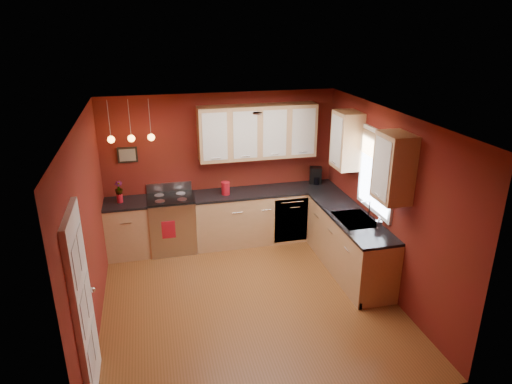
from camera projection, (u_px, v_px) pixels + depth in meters
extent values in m
plane|color=brown|center=(248.00, 299.00, 6.47)|extent=(4.20, 4.20, 0.00)
cube|color=silver|center=(247.00, 118.00, 5.54)|extent=(4.00, 4.20, 0.02)
cube|color=maroon|center=(222.00, 168.00, 7.91)|extent=(4.00, 0.02, 2.60)
cube|color=maroon|center=(298.00, 307.00, 4.10)|extent=(4.00, 0.02, 2.60)
cube|color=maroon|center=(88.00, 231.00, 5.57)|extent=(0.02, 4.20, 2.60)
cube|color=maroon|center=(386.00, 202.00, 6.44)|extent=(0.02, 4.20, 2.60)
cube|color=tan|center=(128.00, 229.00, 7.59)|extent=(0.70, 0.60, 0.90)
cube|color=tan|center=(266.00, 216.00, 8.10)|extent=(2.54, 0.60, 0.90)
cube|color=tan|center=(349.00, 244.00, 7.09)|extent=(0.60, 2.10, 0.90)
cube|color=black|center=(125.00, 203.00, 7.42)|extent=(0.70, 0.62, 0.04)
cube|color=black|center=(266.00, 191.00, 7.94)|extent=(2.54, 0.62, 0.04)
cube|color=black|center=(351.00, 216.00, 6.92)|extent=(0.62, 2.10, 0.04)
cube|color=#ADACB1|center=(172.00, 224.00, 7.74)|extent=(0.76, 0.64, 0.92)
cube|color=black|center=(174.00, 231.00, 7.46)|extent=(0.55, 0.02, 0.32)
cylinder|color=#ADACB1|center=(173.00, 218.00, 7.37)|extent=(0.60, 0.02, 0.02)
cube|color=black|center=(171.00, 198.00, 7.57)|extent=(0.76, 0.60, 0.03)
cylinder|color=#98989D|center=(160.00, 201.00, 7.40)|extent=(0.16, 0.16, 0.01)
cylinder|color=#98989D|center=(182.00, 199.00, 7.48)|extent=(0.16, 0.16, 0.01)
cylinder|color=#98989D|center=(159.00, 195.00, 7.65)|extent=(0.16, 0.16, 0.01)
cylinder|color=#98989D|center=(181.00, 193.00, 7.73)|extent=(0.16, 0.16, 0.01)
cube|color=#ADACB1|center=(169.00, 187.00, 7.81)|extent=(0.76, 0.04, 0.16)
cube|color=#ADACB1|center=(291.00, 220.00, 7.92)|extent=(0.60, 0.02, 0.80)
cube|color=#98989D|center=(355.00, 221.00, 6.79)|extent=(0.50, 0.70, 0.05)
cube|color=black|center=(350.00, 217.00, 6.95)|extent=(0.42, 0.30, 0.02)
cube|color=black|center=(360.00, 226.00, 6.64)|extent=(0.42, 0.30, 0.02)
cylinder|color=silver|center=(369.00, 209.00, 6.78)|extent=(0.02, 0.02, 0.28)
cylinder|color=silver|center=(366.00, 201.00, 6.71)|extent=(0.16, 0.02, 0.02)
cube|color=white|center=(377.00, 172.00, 6.59)|extent=(0.04, 1.02, 1.22)
cube|color=white|center=(376.00, 173.00, 6.58)|extent=(0.01, 0.90, 1.10)
cube|color=#A37C51|center=(377.00, 148.00, 6.45)|extent=(0.02, 0.96, 0.36)
cube|color=white|center=(83.00, 306.00, 4.59)|extent=(0.06, 0.82, 2.05)
cube|color=silver|center=(76.00, 264.00, 4.22)|extent=(0.00, 0.28, 0.40)
cube|color=silver|center=(81.00, 247.00, 4.55)|extent=(0.00, 0.28, 0.40)
cube|color=silver|center=(84.00, 314.00, 4.42)|extent=(0.00, 0.28, 0.40)
cube|color=silver|center=(88.00, 294.00, 4.75)|extent=(0.00, 0.28, 0.40)
cube|color=silver|center=(92.00, 359.00, 4.62)|extent=(0.00, 0.28, 0.40)
cube|color=silver|center=(95.00, 337.00, 4.94)|extent=(0.00, 0.28, 0.40)
sphere|color=silver|center=(93.00, 290.00, 4.91)|extent=(0.06, 0.06, 0.06)
cube|color=tan|center=(258.00, 132.00, 7.66)|extent=(2.00, 0.35, 0.90)
cube|color=tan|center=(368.00, 153.00, 6.47)|extent=(0.35, 1.95, 0.90)
cube|color=black|center=(127.00, 155.00, 7.43)|extent=(0.32, 0.03, 0.26)
cylinder|color=#98989D|center=(109.00, 120.00, 6.86)|extent=(0.01, 0.01, 0.60)
sphere|color=#FFA53F|center=(111.00, 140.00, 6.97)|extent=(0.11, 0.11, 0.11)
cylinder|color=#98989D|center=(129.00, 119.00, 6.92)|extent=(0.01, 0.01, 0.60)
sphere|color=#FFA53F|center=(131.00, 138.00, 7.03)|extent=(0.11, 0.11, 0.11)
cylinder|color=#98989D|center=(150.00, 118.00, 6.99)|extent=(0.01, 0.01, 0.60)
sphere|color=#FFA53F|center=(151.00, 137.00, 7.10)|extent=(0.11, 0.11, 0.11)
cylinder|color=#A4111D|center=(226.00, 189.00, 7.69)|extent=(0.14, 0.14, 0.21)
cylinder|color=#A4111D|center=(225.00, 182.00, 7.65)|extent=(0.15, 0.15, 0.02)
cylinder|color=#A4111D|center=(120.00, 198.00, 7.37)|extent=(0.09, 0.09, 0.15)
imported|color=#A4111D|center=(119.00, 188.00, 7.31)|extent=(0.15, 0.15, 0.23)
cube|color=black|center=(316.00, 175.00, 8.21)|extent=(0.25, 0.22, 0.30)
cylinder|color=black|center=(317.00, 180.00, 8.19)|extent=(0.14, 0.14, 0.14)
imported|color=silver|center=(379.00, 223.00, 6.44)|extent=(0.10, 0.10, 0.18)
cube|color=#A4111D|center=(169.00, 230.00, 7.40)|extent=(0.22, 0.01, 0.30)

